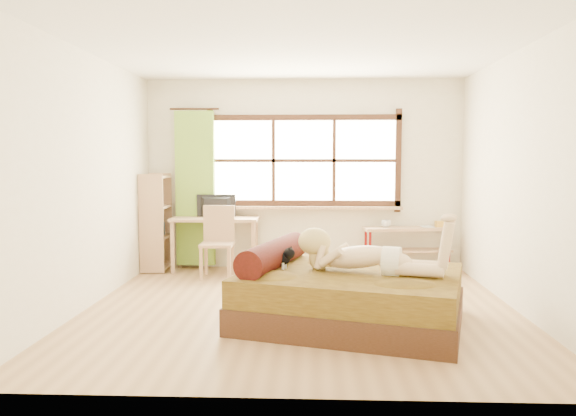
{
  "coord_description": "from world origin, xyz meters",
  "views": [
    {
      "loc": [
        0.12,
        -5.81,
        1.57
      ],
      "look_at": [
        -0.14,
        0.2,
        1.05
      ],
      "focal_mm": 35.0,
      "sensor_mm": 36.0,
      "label": 1
    }
  ],
  "objects_px": {
    "woman": "(368,241)",
    "pipe_shelf": "(408,239)",
    "kitten": "(277,256)",
    "bed": "(346,295)",
    "bookshelf": "(156,222)",
    "chair": "(218,237)",
    "desk": "(215,225)"
  },
  "relations": [
    {
      "from": "woman",
      "to": "pipe_shelf",
      "type": "bearing_deg",
      "value": 88.77
    },
    {
      "from": "kitten",
      "to": "woman",
      "type": "bearing_deg",
      "value": 6.38
    },
    {
      "from": "bed",
      "to": "bookshelf",
      "type": "xyz_separation_m",
      "value": [
        -2.53,
        2.48,
        0.42
      ]
    },
    {
      "from": "chair",
      "to": "bookshelf",
      "type": "xyz_separation_m",
      "value": [
        -0.94,
        0.39,
        0.16
      ]
    },
    {
      "from": "pipe_shelf",
      "to": "kitten",
      "type": "bearing_deg",
      "value": -132.82
    },
    {
      "from": "desk",
      "to": "chair",
      "type": "distance_m",
      "value": 0.4
    },
    {
      "from": "desk",
      "to": "bed",
      "type": "bearing_deg",
      "value": -56.08
    },
    {
      "from": "chair",
      "to": "pipe_shelf",
      "type": "height_order",
      "value": "chair"
    },
    {
      "from": "bed",
      "to": "desk",
      "type": "bearing_deg",
      "value": 140.71
    },
    {
      "from": "kitten",
      "to": "desk",
      "type": "distance_m",
      "value": 2.57
    },
    {
      "from": "woman",
      "to": "desk",
      "type": "relative_size",
      "value": 1.16
    },
    {
      "from": "bed",
      "to": "pipe_shelf",
      "type": "height_order",
      "value": "bed"
    },
    {
      "from": "bed",
      "to": "desk",
      "type": "xyz_separation_m",
      "value": [
        -1.69,
        2.45,
        0.38
      ]
    },
    {
      "from": "pipe_shelf",
      "to": "bookshelf",
      "type": "relative_size",
      "value": 0.93
    },
    {
      "from": "bed",
      "to": "bookshelf",
      "type": "bearing_deg",
      "value": 151.8
    },
    {
      "from": "bed",
      "to": "chair",
      "type": "relative_size",
      "value": 2.52
    },
    {
      "from": "kitten",
      "to": "pipe_shelf",
      "type": "xyz_separation_m",
      "value": [
        1.7,
        2.49,
        -0.17
      ]
    },
    {
      "from": "desk",
      "to": "chair",
      "type": "bearing_deg",
      "value": -75.38
    },
    {
      "from": "bookshelf",
      "to": "woman",
      "type": "bearing_deg",
      "value": -44.82
    },
    {
      "from": "bed",
      "to": "woman",
      "type": "relative_size",
      "value": 1.69
    },
    {
      "from": "bookshelf",
      "to": "pipe_shelf",
      "type": "bearing_deg",
      "value": -0.33
    },
    {
      "from": "woman",
      "to": "bookshelf",
      "type": "height_order",
      "value": "bookshelf"
    },
    {
      "from": "bed",
      "to": "bookshelf",
      "type": "distance_m",
      "value": 3.57
    },
    {
      "from": "pipe_shelf",
      "to": "chair",
      "type": "bearing_deg",
      "value": -178.01
    },
    {
      "from": "desk",
      "to": "bookshelf",
      "type": "relative_size",
      "value": 0.9
    },
    {
      "from": "desk",
      "to": "kitten",
      "type": "bearing_deg",
      "value": -67.38
    },
    {
      "from": "desk",
      "to": "bookshelf",
      "type": "bearing_deg",
      "value": 177.68
    },
    {
      "from": "kitten",
      "to": "bookshelf",
      "type": "bearing_deg",
      "value": 144.05
    },
    {
      "from": "kitten",
      "to": "bed",
      "type": "bearing_deg",
      "value": 8.86
    },
    {
      "from": "desk",
      "to": "pipe_shelf",
      "type": "distance_m",
      "value": 2.72
    },
    {
      "from": "bed",
      "to": "kitten",
      "type": "xyz_separation_m",
      "value": [
        -0.67,
        0.09,
        0.35
      ]
    },
    {
      "from": "bed",
      "to": "kitten",
      "type": "distance_m",
      "value": 0.76
    }
  ]
}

